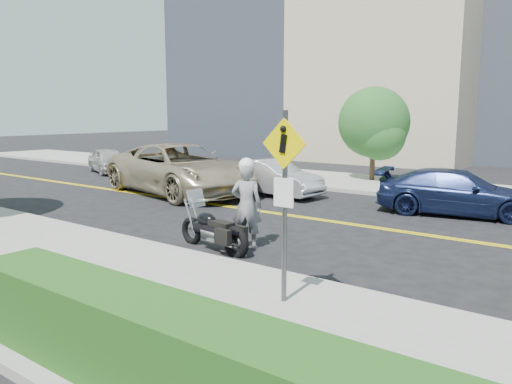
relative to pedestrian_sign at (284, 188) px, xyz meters
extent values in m
plane|color=black|center=(-4.20, 6.31, -1.96)|extent=(120.00, 120.00, 0.00)
cube|color=#9E9B91|center=(-4.20, -1.19, -1.89)|extent=(60.00, 5.00, 0.15)
cube|color=#9E9B91|center=(-4.20, 13.81, -1.89)|extent=(60.00, 5.00, 0.15)
cylinder|color=#4C4C51|center=(0.00, 0.01, -0.31)|extent=(0.08, 0.08, 3.00)
cube|color=#F9D800|center=(0.00, -0.02, 0.69)|extent=(0.78, 0.03, 0.78)
cube|color=white|center=(0.00, -0.02, -0.06)|extent=(0.35, 0.03, 0.45)
imported|color=#B8B7BC|center=(-2.77, 2.62, -0.97)|extent=(0.85, 0.72, 1.98)
sphere|color=white|center=(-2.77, 2.62, -0.04)|extent=(0.36, 0.36, 0.36)
imported|color=tan|center=(-9.65, 7.28, -0.99)|extent=(7.53, 4.64, 1.95)
imported|color=beige|center=(-17.68, 9.98, -1.31)|extent=(4.11, 2.88, 1.30)
imported|color=#BABBC3|center=(-6.58, 9.11, -1.28)|extent=(4.23, 1.87, 1.35)
imported|color=#19234B|center=(0.09, 9.50, -1.26)|extent=(5.09, 2.84, 1.39)
cylinder|color=#382619|center=(-4.95, 14.62, -0.23)|extent=(0.23, 0.23, 3.47)
sphere|color=#20591C|center=(-4.95, 14.62, 0.75)|extent=(3.12, 3.12, 3.12)
camera|label=1|loc=(4.17, -6.32, 1.14)|focal=35.00mm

